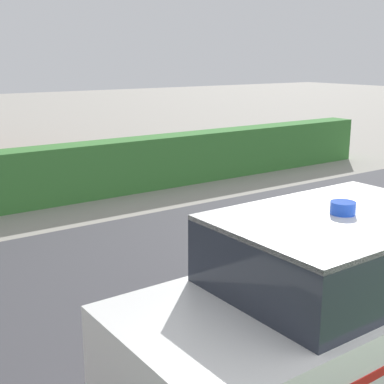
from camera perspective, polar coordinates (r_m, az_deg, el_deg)
name	(u,v)px	position (r m, az deg, el deg)	size (l,w,h in m)	color
road_strip	(236,285)	(6.54, 4.66, -9.87)	(28.00, 6.38, 0.01)	#424247
garden_hedge	(60,174)	(10.32, -13.91, 1.85)	(15.91, 0.62, 1.06)	#3D7F38
police_car	(348,294)	(4.88, 16.30, -10.37)	(4.34, 1.61, 1.52)	black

